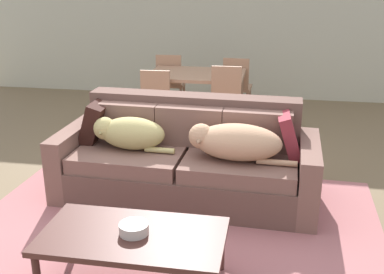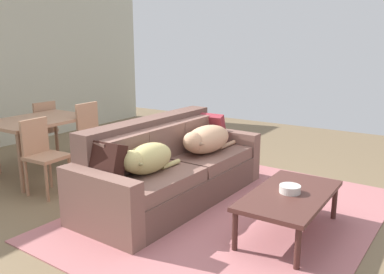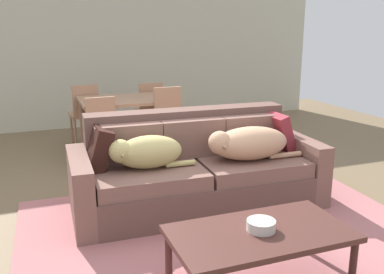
{
  "view_description": "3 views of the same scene",
  "coord_description": "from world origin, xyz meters",
  "views": [
    {
      "loc": [
        0.99,
        -3.76,
        2.01
      ],
      "look_at": [
        0.3,
        0.17,
        0.59
      ],
      "focal_mm": 43.66,
      "sensor_mm": 36.0,
      "label": 1
    },
    {
      "loc": [
        -3.22,
        -2.36,
        1.75
      ],
      "look_at": [
        0.49,
        0.05,
        0.69
      ],
      "focal_mm": 37.84,
      "sensor_mm": 36.0,
      "label": 2
    },
    {
      "loc": [
        -1.19,
        -3.49,
        1.73
      ],
      "look_at": [
        0.23,
        0.24,
        0.68
      ],
      "focal_mm": 40.41,
      "sensor_mm": 36.0,
      "label": 3
    }
  ],
  "objects": [
    {
      "name": "couch",
      "position": [
        0.26,
        0.2,
        0.34
      ],
      "size": [
        2.4,
        1.02,
        0.9
      ],
      "rotation": [
        0.0,
        0.0,
        -0.04
      ],
      "color": "brown",
      "rests_on": "ground"
    },
    {
      "name": "back_partition",
      "position": [
        0.0,
        4.0,
        1.35
      ],
      "size": [
        8.0,
        0.12,
        2.7
      ],
      "primitive_type": "cube",
      "color": "beige",
      "rests_on": "ground"
    },
    {
      "name": "throw_pillow_by_right_arm",
      "position": [
        1.17,
        0.22,
        0.65
      ],
      "size": [
        0.24,
        0.4,
        0.41
      ],
      "primitive_type": "cube",
      "rotation": [
        0.0,
        -0.31,
        0.04
      ],
      "color": "maroon",
      "rests_on": "couch"
    },
    {
      "name": "coffee_table",
      "position": [
        0.16,
        -1.23,
        0.36
      ],
      "size": [
        1.2,
        0.64,
        0.4
      ],
      "color": "#4E2A24",
      "rests_on": "ground"
    },
    {
      "name": "dining_chair_far_left",
      "position": [
        -0.46,
        2.74,
        0.5
      ],
      "size": [
        0.42,
        0.42,
        0.9
      ],
      "rotation": [
        0.0,
        0.0,
        3.2
      ],
      "color": "tan",
      "rests_on": "ground"
    },
    {
      "name": "dining_chair_near_right",
      "position": [
        0.46,
        1.6,
        0.52
      ],
      "size": [
        0.4,
        0.4,
        0.95
      ],
      "rotation": [
        0.0,
        0.0,
        0.01
      ],
      "color": "tan",
      "rests_on": "ground"
    },
    {
      "name": "ground_plane",
      "position": [
        0.0,
        0.0,
        0.0
      ],
      "size": [
        10.0,
        10.0,
        0.0
      ],
      "primitive_type": "plane",
      "color": "brown"
    },
    {
      "name": "dining_table",
      "position": [
        0.02,
        2.15,
        0.68
      ],
      "size": [
        1.23,
        0.86,
        0.76
      ],
      "color": "tan",
      "rests_on": "ground"
    },
    {
      "name": "area_rug",
      "position": [
        0.25,
        -0.57,
        0.01
      ],
      "size": [
        3.47,
        2.8,
        0.01
      ],
      "primitive_type": "cube",
      "rotation": [
        0.0,
        0.0,
        -0.04
      ],
      "color": "#B46A6C",
      "rests_on": "ground"
    },
    {
      "name": "dog_on_left_cushion",
      "position": [
        -0.27,
        0.1,
        0.62
      ],
      "size": [
        0.77,
        0.34,
        0.3
      ],
      "rotation": [
        0.0,
        0.0,
        -0.04
      ],
      "color": "tan",
      "rests_on": "couch"
    },
    {
      "name": "dining_chair_near_left",
      "position": [
        -0.4,
        1.54,
        0.5
      ],
      "size": [
        0.42,
        0.42,
        0.88
      ],
      "rotation": [
        0.0,
        0.0,
        0.05
      ],
      "color": "tan",
      "rests_on": "ground"
    },
    {
      "name": "bowl_on_coffee_table",
      "position": [
        0.16,
        -1.22,
        0.44
      ],
      "size": [
        0.19,
        0.19,
        0.07
      ],
      "primitive_type": "cylinder",
      "color": "silver",
      "rests_on": "coffee_table"
    },
    {
      "name": "throw_pillow_by_left_arm",
      "position": [
        -0.65,
        0.29,
        0.64
      ],
      "size": [
        0.26,
        0.39,
        0.41
      ],
      "primitive_type": "cube",
      "rotation": [
        0.0,
        0.3,
        0.01
      ],
      "color": "black",
      "rests_on": "couch"
    },
    {
      "name": "dining_chair_far_right",
      "position": [
        0.5,
        2.75,
        0.49
      ],
      "size": [
        0.42,
        0.42,
        0.88
      ],
      "rotation": [
        0.0,
        0.0,
        3.09
      ],
      "color": "tan",
      "rests_on": "ground"
    },
    {
      "name": "dog_on_right_cushion",
      "position": [
        0.7,
        0.0,
        0.63
      ],
      "size": [
        0.94,
        0.41,
        0.32
      ],
      "rotation": [
        0.0,
        0.0,
        -0.04
      ],
      "color": "tan",
      "rests_on": "couch"
    }
  ]
}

